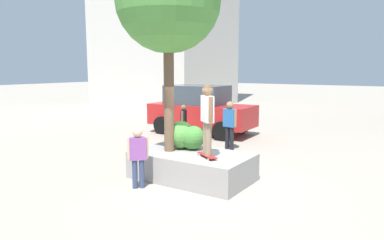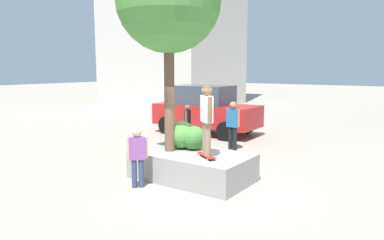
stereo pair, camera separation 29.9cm
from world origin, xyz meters
name	(u,v)px [view 2 (the right image)]	position (x,y,z in m)	size (l,w,h in m)	color
ground_plane	(206,184)	(0.00, 0.00, 0.00)	(120.00, 120.00, 0.00)	#9E9384
planter_ledge	(192,166)	(-0.53, 0.13, 0.36)	(3.14, 1.82, 0.73)	gray
plaza_tree	(168,1)	(-1.21, 0.01, 4.74)	(2.78, 2.78, 5.44)	brown
boxwood_shrub	(193,138)	(-0.75, 0.49, 1.07)	(0.68, 0.68, 0.68)	#3D7A33
hedge_clump	(182,135)	(-1.10, 0.43, 1.12)	(0.79, 0.79, 0.79)	#4C8C3D
skateboard	(206,155)	(0.06, -0.08, 0.78)	(0.79, 0.61, 0.07)	#A51E1E
skateboarder	(207,115)	(0.06, -0.08, 1.83)	(0.50, 0.47, 1.79)	#847056
sedan_parked	(205,109)	(-3.98, 6.13, 1.13)	(4.85, 2.39, 2.22)	#B21E1E
passerby_with_bag	(188,120)	(-3.61, 4.21, 0.88)	(0.30, 0.49, 1.53)	#847056
pedestrian_crossing	(137,153)	(-1.26, -1.22, 0.89)	(0.41, 0.42, 1.54)	navy
bystander_watching	(233,122)	(-1.35, 3.93, 1.03)	(0.60, 0.28, 1.79)	black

